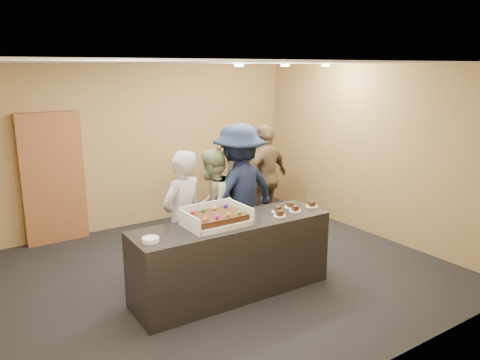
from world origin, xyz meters
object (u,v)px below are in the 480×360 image
(serving_counter, at_px, (232,258))
(person_brown_extra, at_px, (266,178))
(storage_cabinet, at_px, (53,178))
(person_server_grey, at_px, (183,220))
(person_navy_man, at_px, (239,193))
(person_sage_man, at_px, (212,207))
(plate_stack, at_px, (151,240))
(cake_box, at_px, (216,220))
(sheet_cake, at_px, (217,217))
(person_dark_suit, at_px, (244,174))

(serving_counter, xyz_separation_m, person_brown_extra, (1.71, 1.62, 0.43))
(storage_cabinet, distance_m, person_brown_extra, 3.32)
(person_server_grey, height_order, person_navy_man, person_navy_man)
(person_server_grey, distance_m, person_brown_extra, 2.36)
(person_sage_man, bearing_deg, person_brown_extra, 171.66)
(storage_cabinet, xyz_separation_m, person_brown_extra, (3.03, -1.35, -0.12))
(storage_cabinet, height_order, plate_stack, storage_cabinet)
(person_server_grey, bearing_deg, plate_stack, 21.96)
(serving_counter, relative_size, cake_box, 3.35)
(sheet_cake, bearing_deg, person_sage_man, 62.51)
(person_navy_man, xyz_separation_m, person_dark_suit, (0.96, 1.27, -0.09))
(person_brown_extra, bearing_deg, plate_stack, 15.16)
(storage_cabinet, xyz_separation_m, cake_box, (1.11, -2.94, -0.06))
(plate_stack, xyz_separation_m, person_brown_extra, (2.75, 1.68, -0.04))
(person_dark_suit, bearing_deg, storage_cabinet, -20.04)
(cake_box, xyz_separation_m, person_navy_man, (0.87, 0.82, 0.01))
(person_brown_extra, distance_m, person_dark_suit, 0.50)
(person_navy_man, bearing_deg, person_sage_man, -19.75)
(person_server_grey, xyz_separation_m, person_navy_man, (1.04, 0.32, 0.11))
(sheet_cake, distance_m, person_sage_man, 1.06)
(plate_stack, bearing_deg, person_server_grey, 41.39)
(cake_box, distance_m, person_sage_man, 1.03)
(serving_counter, height_order, cake_box, cake_box)
(plate_stack, relative_size, person_server_grey, 0.10)
(storage_cabinet, relative_size, sheet_cake, 3.28)
(person_navy_man, bearing_deg, serving_counter, 43.46)
(plate_stack, distance_m, person_dark_suit, 3.44)
(person_server_grey, height_order, person_dark_suit, person_dark_suit)
(cake_box, relative_size, person_sage_man, 0.45)
(cake_box, bearing_deg, sheet_cake, -90.97)
(sheet_cake, bearing_deg, person_dark_suit, 49.06)
(storage_cabinet, xyz_separation_m, person_dark_suit, (2.94, -0.86, -0.14))
(person_dark_suit, bearing_deg, person_navy_man, 49.25)
(plate_stack, height_order, person_dark_suit, person_dark_suit)
(person_navy_man, relative_size, person_brown_extra, 1.09)
(person_server_grey, relative_size, person_navy_man, 0.89)
(cake_box, relative_size, plate_stack, 4.01)
(storage_cabinet, distance_m, plate_stack, 3.05)
(serving_counter, xyz_separation_m, person_navy_man, (0.67, 0.84, 0.51))
(cake_box, relative_size, person_brown_extra, 0.41)
(serving_counter, bearing_deg, person_navy_man, 52.96)
(storage_cabinet, distance_m, person_sage_man, 2.60)
(cake_box, xyz_separation_m, plate_stack, (-0.84, -0.09, -0.02))
(person_server_grey, bearing_deg, person_brown_extra, -171.76)
(person_sage_man, bearing_deg, person_server_grey, -2.71)
(plate_stack, bearing_deg, person_sage_man, 36.82)
(person_server_grey, bearing_deg, sheet_cake, 88.45)
(person_sage_man, bearing_deg, storage_cabinet, -86.40)
(person_server_grey, bearing_deg, person_sage_man, -167.94)
(sheet_cake, relative_size, plate_stack, 3.43)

